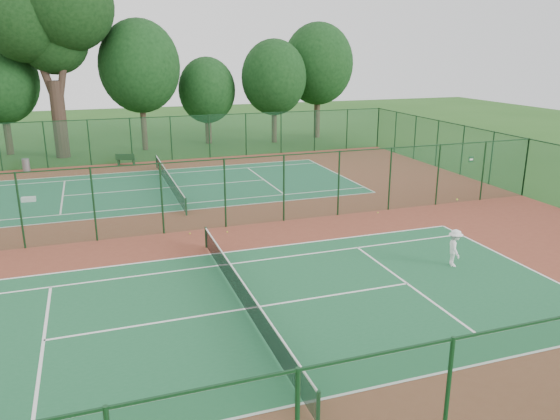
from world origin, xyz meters
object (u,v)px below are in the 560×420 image
object	(u,v)px
trash_bin	(26,165)
bench	(126,159)
player_near	(455,248)
kit_bag	(29,199)
big_tree	(49,18)

from	to	relation	value
trash_bin	bench	bearing A→B (deg)	-1.39
player_near	bench	bearing A→B (deg)	45.39
trash_bin	kit_bag	distance (m)	8.99
player_near	big_tree	xyz separation A→B (m)	(-15.76, 30.41, 9.99)
big_tree	kit_bag	bearing A→B (deg)	-96.53
bench	big_tree	xyz separation A→B (m)	(-4.51, 5.27, 10.31)
kit_bag	bench	bearing A→B (deg)	60.40
player_near	kit_bag	xyz separation A→B (m)	(-17.37, 16.37, -0.64)
trash_bin	big_tree	world-z (taller)	big_tree
kit_bag	big_tree	xyz separation A→B (m)	(1.61, 14.04, 10.63)
trash_bin	big_tree	bearing A→B (deg)	64.14
trash_bin	kit_bag	xyz separation A→B (m)	(0.86, -8.94, -0.32)
player_near	big_tree	bearing A→B (deg)	48.67
player_near	bench	size ratio (longest dim) A/B	1.02
bench	trash_bin	bearing A→B (deg)	-159.85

